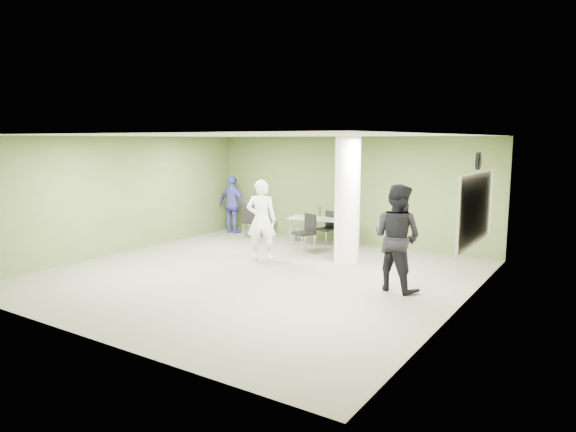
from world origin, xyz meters
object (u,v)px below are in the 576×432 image
Objects in this scene: man_blue at (233,204)px; woman_white at (261,220)px; man_black at (397,238)px; folding_table at (319,220)px; chair_back_left at (251,219)px.

woman_white is at bearing 142.36° from man_blue.
woman_white is 0.94× the size of man_black.
man_black reaches higher than folding_table.
woman_white is 3.48m from man_black.
folding_table is at bearing -29.25° from man_black.
woman_white reaches higher than folding_table.
folding_table is at bearing 179.83° from man_blue.
folding_table is 4.19m from man_black.
man_blue is (-6.14, 2.89, -0.13)m from man_black.
man_black is 6.79m from man_blue.
man_blue is at bearing 167.44° from folding_table.
woman_white is (-0.27, -2.15, 0.25)m from folding_table.
man_blue is (-2.71, 2.31, -0.07)m from woman_white.
man_black is (3.44, -0.58, 0.05)m from woman_white.
man_black is (5.23, -2.54, 0.45)m from chair_back_left.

